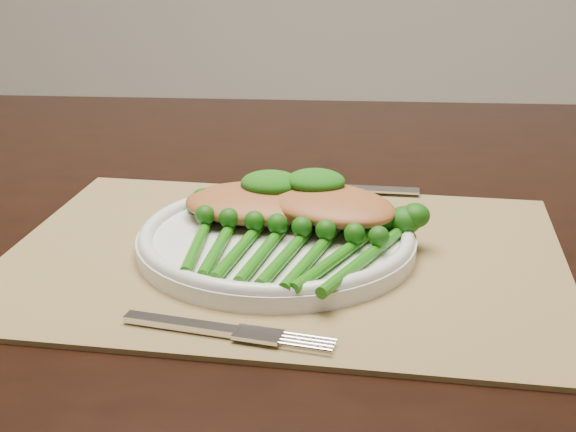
# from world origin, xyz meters

# --- Properties ---
(placemat) EXTENTS (0.48, 0.35, 0.00)m
(placemat) POSITION_xyz_m (0.23, -0.30, 0.75)
(placemat) COLOR olive
(placemat) RESTS_ON dining_table
(dinner_plate) EXTENTS (0.24, 0.24, 0.02)m
(dinner_plate) POSITION_xyz_m (0.22, -0.29, 0.77)
(dinner_plate) COLOR silver
(dinner_plate) RESTS_ON placemat
(knife) EXTENTS (0.19, 0.02, 0.01)m
(knife) POSITION_xyz_m (0.23, -0.13, 0.76)
(knife) COLOR silver
(knife) RESTS_ON placemat
(fork) EXTENTS (0.16, 0.03, 0.00)m
(fork) POSITION_xyz_m (0.22, -0.45, 0.76)
(fork) COLOR silver
(fork) RESTS_ON placemat
(chicken_fillet_left) EXTENTS (0.14, 0.11, 0.03)m
(chicken_fillet_left) POSITION_xyz_m (0.20, -0.25, 0.78)
(chicken_fillet_left) COLOR #AB6231
(chicken_fillet_left) RESTS_ON dinner_plate
(chicken_fillet_right) EXTENTS (0.15, 0.14, 0.03)m
(chicken_fillet_right) POSITION_xyz_m (0.26, -0.26, 0.79)
(chicken_fillet_right) COLOR #AB6231
(chicken_fillet_right) RESTS_ON dinner_plate
(pesto_dollop_left) EXTENTS (0.06, 0.05, 0.02)m
(pesto_dollop_left) POSITION_xyz_m (0.21, -0.24, 0.80)
(pesto_dollop_left) COLOR #0F490A
(pesto_dollop_left) RESTS_ON chicken_fillet_left
(pesto_dollop_right) EXTENTS (0.05, 0.05, 0.02)m
(pesto_dollop_right) POSITION_xyz_m (0.25, -0.24, 0.80)
(pesto_dollop_right) COLOR #0F490A
(pesto_dollop_right) RESTS_ON chicken_fillet_right
(broccolini_bundle) EXTENTS (0.20, 0.21, 0.04)m
(broccolini_bundle) POSITION_xyz_m (0.23, -0.33, 0.77)
(broccolini_bundle) COLOR #1A630D
(broccolini_bundle) RESTS_ON dinner_plate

